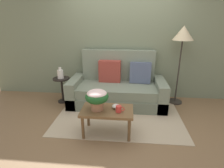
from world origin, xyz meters
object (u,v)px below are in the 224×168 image
at_px(coffee_table, 107,113).
at_px(potted_plant, 97,97).
at_px(side_table, 62,86).
at_px(coffee_mug, 119,109).
at_px(snack_bowl, 116,106).
at_px(floor_lamp, 183,38).
at_px(couch, 118,88).
at_px(table_vase, 60,74).

relative_size(coffee_table, potted_plant, 2.26).
relative_size(side_table, potted_plant, 1.57).
xyz_separation_m(side_table, coffee_mug, (1.33, -1.18, 0.09)).
xyz_separation_m(side_table, snack_bowl, (1.29, -1.06, 0.08)).
xyz_separation_m(floor_lamp, snack_bowl, (-1.25, -1.27, -0.95)).
bearing_deg(couch, snack_bowl, -87.57).
height_order(couch, side_table, couch).
distance_m(snack_bowl, table_vase, 1.67).
distance_m(floor_lamp, coffee_mug, 2.05).
xyz_separation_m(couch, floor_lamp, (1.29, 0.13, 1.08)).
xyz_separation_m(potted_plant, coffee_mug, (0.34, -0.05, -0.16)).
bearing_deg(potted_plant, coffee_table, 6.10).
distance_m(coffee_mug, snack_bowl, 0.13).
relative_size(floor_lamp, table_vase, 6.72).
bearing_deg(side_table, table_vase, -91.81).
bearing_deg(side_table, couch, 3.63).
relative_size(coffee_mug, snack_bowl, 1.03).
distance_m(potted_plant, coffee_mug, 0.38).
height_order(potted_plant, coffee_mug, potted_plant).
height_order(coffee_table, side_table, side_table).
bearing_deg(snack_bowl, floor_lamp, 45.56).
xyz_separation_m(couch, table_vase, (-1.24, -0.09, 0.33)).
xyz_separation_m(coffee_table, side_table, (-1.15, 1.11, 0.02)).
relative_size(floor_lamp, potted_plant, 4.60).
bearing_deg(coffee_table, floor_lamp, 43.71).
relative_size(side_table, snack_bowl, 4.32).
distance_m(coffee_table, side_table, 1.60).
xyz_separation_m(couch, potted_plant, (-0.24, -1.21, 0.31)).
relative_size(couch, table_vase, 8.25).
height_order(couch, snack_bowl, couch).
distance_m(side_table, floor_lamp, 2.74).
height_order(side_table, table_vase, table_vase).
height_order(side_table, coffee_mug, side_table).
distance_m(couch, potted_plant, 1.27).
height_order(couch, potted_plant, couch).
bearing_deg(potted_plant, snack_bowl, 13.36).
bearing_deg(potted_plant, table_vase, 131.74).
bearing_deg(potted_plant, coffee_mug, -7.60).
xyz_separation_m(floor_lamp, table_vase, (-2.53, -0.22, -0.75)).
bearing_deg(table_vase, floor_lamp, 5.08).
bearing_deg(coffee_mug, table_vase, 139.02).
bearing_deg(couch, coffee_mug, -85.55).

